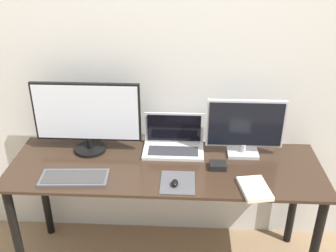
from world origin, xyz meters
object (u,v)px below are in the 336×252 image
Objects in this scene: monitor_right at (245,127)px; laptop at (174,141)px; monitor_left at (87,116)px; power_brick at (218,166)px; book at (255,189)px; keyboard at (74,178)px; mouse at (175,183)px.

monitor_right reaches higher than laptop.
monitor_left is 1.40× the size of monitor_right.
laptop reaches higher than power_brick.
keyboard is at bearing 176.88° from book.
power_brick is at bearing 10.76° from keyboard.
keyboard is at bearing -169.24° from power_brick.
monitor_left is at bearing 168.11° from power_brick.
monitor_left reaches higher than laptop.
book is (0.44, -0.41, -0.04)m from laptop.
laptop is 0.39m from mouse.
mouse is (0.53, -0.35, -0.21)m from monitor_left.
monitor_left reaches higher than keyboard.
keyboard is (-0.02, -0.31, -0.22)m from monitor_left.
mouse is at bearing -3.61° from keyboard.
laptop is (0.51, 0.04, -0.18)m from monitor_left.
mouse reaches higher than book.
monitor_right reaches higher than keyboard.
book is (0.97, -0.05, 0.00)m from keyboard.
monitor_right reaches higher than book.
monitor_left is 0.54m from laptop.
monitor_right reaches higher than mouse.
book is (0.02, -0.37, -0.17)m from monitor_right.
laptop is at bearing 174.50° from monitor_right.
monitor_right is 7.68× the size of mouse.
power_brick is at bearing 37.77° from mouse.
monitor_right is 2.00× the size of book.
book is 2.41× the size of power_brick.
power_brick is (0.79, 0.15, 0.01)m from keyboard.
power_brick is at bearing 131.61° from book.
keyboard is at bearing -93.22° from monitor_left.
keyboard is 6.37× the size of mouse.
monitor_right is 1.01m from keyboard.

